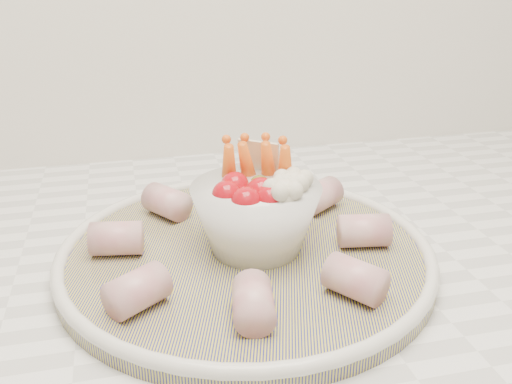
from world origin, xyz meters
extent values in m
cube|color=silver|center=(0.00, 1.45, 0.90)|extent=(2.04, 0.62, 0.04)
cylinder|color=navy|center=(-0.08, 1.44, 0.93)|extent=(0.42, 0.42, 0.01)
torus|color=silver|center=(-0.08, 1.44, 0.94)|extent=(0.34, 0.34, 0.01)
sphere|color=#AD0B14|center=(-0.10, 1.43, 0.99)|extent=(0.03, 0.03, 0.03)
sphere|color=#AD0B14|center=(-0.08, 1.41, 0.99)|extent=(0.03, 0.03, 0.03)
sphere|color=#AD0B14|center=(-0.06, 1.41, 0.99)|extent=(0.03, 0.03, 0.03)
sphere|color=#AD0B14|center=(-0.09, 1.45, 0.99)|extent=(0.03, 0.03, 0.03)
sphere|color=#AD0B14|center=(-0.07, 1.43, 0.99)|extent=(0.03, 0.03, 0.03)
sphere|color=#587226|center=(-0.06, 1.45, 0.99)|extent=(0.02, 0.02, 0.02)
cone|color=#E35B15|center=(-0.07, 1.47, 1.00)|extent=(0.04, 0.04, 0.06)
cone|color=#E35B15|center=(-0.05, 1.47, 1.00)|extent=(0.03, 0.04, 0.06)
cone|color=#E35B15|center=(-0.04, 1.45, 1.00)|extent=(0.03, 0.04, 0.06)
cone|color=#E35B15|center=(-0.09, 1.47, 1.00)|extent=(0.02, 0.04, 0.06)
sphere|color=beige|center=(-0.04, 1.43, 1.00)|extent=(0.03, 0.03, 0.03)
sphere|color=beige|center=(-0.05, 1.41, 1.00)|extent=(0.03, 0.03, 0.03)
cube|color=beige|center=(-0.06, 1.48, 1.00)|extent=(0.04, 0.03, 0.04)
cylinder|color=#B4525F|center=(0.03, 1.42, 0.95)|extent=(0.05, 0.04, 0.03)
cylinder|color=#B4525F|center=(0.02, 1.51, 0.95)|extent=(0.05, 0.05, 0.03)
cylinder|color=#B4525F|center=(-0.06, 1.56, 0.95)|extent=(0.04, 0.05, 0.03)
cylinder|color=#B4525F|center=(-0.14, 1.53, 0.95)|extent=(0.05, 0.05, 0.03)
cylinder|color=#B4525F|center=(-0.19, 1.46, 0.95)|extent=(0.05, 0.04, 0.03)
cylinder|color=#B4525F|center=(-0.18, 1.37, 0.95)|extent=(0.05, 0.05, 0.03)
cylinder|color=#B4525F|center=(-0.10, 1.33, 0.95)|extent=(0.04, 0.05, 0.03)
cylinder|color=#B4525F|center=(-0.01, 1.34, 0.95)|extent=(0.05, 0.05, 0.03)
camera|label=1|loc=(-0.18, 0.99, 1.19)|focal=40.00mm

